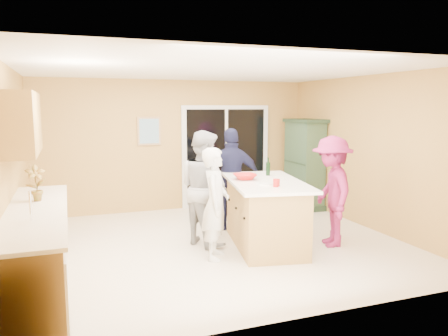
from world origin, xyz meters
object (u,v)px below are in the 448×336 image
object	(u,v)px
kitchen_island	(265,215)
woman_magenta	(332,191)
green_hutch	(304,165)
woman_navy	(232,179)
woman_white	(215,204)
woman_grey	(204,188)

from	to	relation	value
kitchen_island	woman_magenta	bearing A→B (deg)	-6.39
green_hutch	woman_magenta	xyz separation A→B (m)	(-0.89, -2.32, -0.07)
woman_navy	woman_magenta	distance (m)	1.72
woman_navy	green_hutch	bearing A→B (deg)	-142.47
kitchen_island	woman_white	xyz separation A→B (m)	(-0.86, -0.24, 0.30)
kitchen_island	woman_grey	xyz separation A→B (m)	(-0.82, 0.43, 0.40)
woman_white	kitchen_island	bearing A→B (deg)	-48.82
kitchen_island	woman_navy	distance (m)	1.12
green_hutch	kitchen_island	bearing A→B (deg)	-132.16
woman_white	woman_grey	distance (m)	0.68
green_hutch	woman_grey	distance (m)	3.10
woman_grey	woman_navy	world-z (taller)	woman_grey
green_hutch	woman_white	distance (m)	3.53
woman_grey	woman_navy	xyz separation A→B (m)	(0.69, 0.61, -0.00)
green_hutch	woman_grey	xyz separation A→B (m)	(-2.65, -1.60, -0.03)
woman_navy	kitchen_island	bearing A→B (deg)	107.87
woman_grey	woman_magenta	distance (m)	1.91
kitchen_island	woman_grey	bearing A→B (deg)	162.84
kitchen_island	woman_white	size ratio (longest dim) A/B	1.34
woman_white	woman_magenta	world-z (taller)	woman_magenta
kitchen_island	woman_white	distance (m)	0.94
kitchen_island	woman_magenta	distance (m)	1.06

